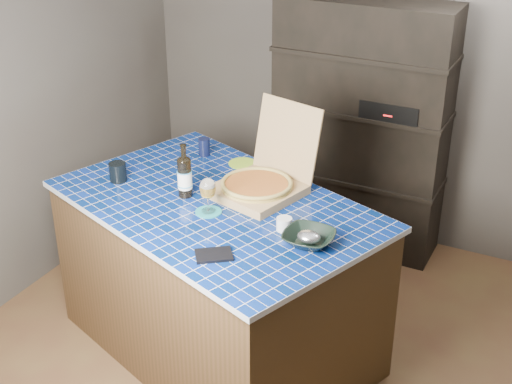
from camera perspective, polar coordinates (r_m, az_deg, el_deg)
The scene contains 14 objects.
room at distance 3.64m, azimuth 0.66°, elevation 2.25°, with size 3.50×3.50×3.50m.
shelving_unit at distance 5.09m, azimuth 8.36°, elevation 5.06°, with size 1.20×0.41×1.80m.
kitchen_island at distance 4.12m, azimuth -3.06°, elevation -6.84°, with size 2.05×1.67×0.97m.
pizza_box at distance 3.94m, azimuth 0.33°, elevation 0.78°, with size 0.55×0.61×0.47m.
mead_bottle at distance 3.90m, azimuth -5.73°, elevation 1.28°, with size 0.08×0.08×0.31m.
teal_trivet at distance 3.77m, azimuth -3.82°, elevation -1.59°, with size 0.14×0.14×0.01m, color teal.
wine_glass at distance 3.71m, azimuth -3.88°, elevation 0.23°, with size 0.09×0.09×0.19m.
tumbler at distance 4.16m, azimuth -11.00°, elevation 1.58°, with size 0.10×0.10×0.11m, color black.
dvd_case at distance 3.39m, azimuth -3.40°, elevation -5.05°, with size 0.12×0.17×0.01m, color black.
bowl at distance 3.48m, azimuth 4.25°, elevation -3.72°, with size 0.25×0.25×0.06m, color black.
foil_contents at distance 3.48m, azimuth 4.25°, elevation -3.59°, with size 0.12×0.10×0.06m, color #B6B9C3.
white_jar at distance 3.59m, azimuth 2.27°, elevation -2.58°, with size 0.08×0.08×0.07m, color silver.
navy_cup at distance 4.43m, azimuth -4.17°, elevation 3.62°, with size 0.07×0.07×0.11m, color black.
green_trivet at distance 4.32m, azimuth -1.07°, elevation 2.31°, with size 0.17×0.17×0.01m, color #93C129.
Camera 1 is at (1.46, -2.97, 2.77)m, focal length 50.00 mm.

